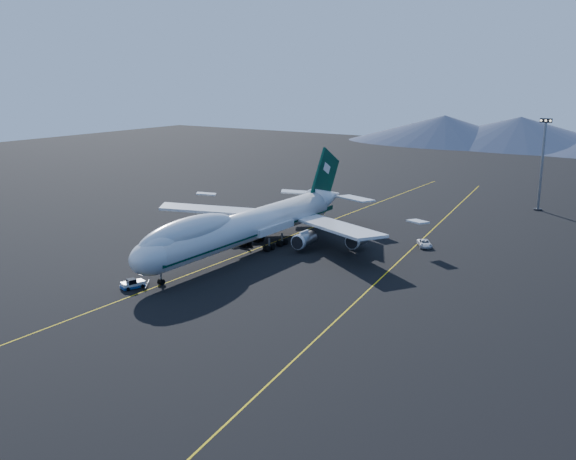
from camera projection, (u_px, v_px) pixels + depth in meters
The scene contains 7 objects.
ground at pixel (249, 252), 137.31m from camera, with size 500.00×500.00×0.00m, color black.
taxiway_line_main at pixel (249, 252), 137.31m from camera, with size 0.25×220.00×0.01m, color gold.
taxiway_line_side at pixel (398, 262), 129.46m from camera, with size 0.25×200.00×0.01m, color gold.
boeing_747 at pixel (249, 225), 135.95m from camera, with size 59.62×72.43×19.37m.
pushback_tug at pixel (133, 285), 114.00m from camera, with size 3.42×4.61×1.80m.
service_van at pixel (424, 243), 140.93m from camera, with size 2.60×5.63×1.56m, color silver.
floodlight_mast at pixel (542, 164), 175.97m from camera, with size 3.13×2.35×25.33m.
Camera 1 is at (79.51, -106.03, 37.17)m, focal length 40.00 mm.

